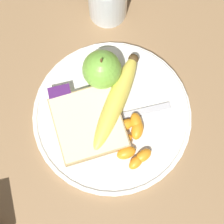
# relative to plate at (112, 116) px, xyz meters

# --- Properties ---
(ground_plane) EXTENTS (3.00, 3.00, 0.00)m
(ground_plane) POSITION_rel_plate_xyz_m (0.00, 0.00, -0.01)
(ground_plane) COLOR olive
(plate) EXTENTS (0.28, 0.28, 0.01)m
(plate) POSITION_rel_plate_xyz_m (0.00, 0.00, 0.00)
(plate) COLOR silver
(plate) RESTS_ON ground_plane
(apple) EXTENTS (0.07, 0.07, 0.08)m
(apple) POSITION_rel_plate_xyz_m (-0.07, -0.00, 0.04)
(apple) COLOR #72B23D
(apple) RESTS_ON plate
(banana) EXTENTS (0.17, 0.14, 0.03)m
(banana) POSITION_rel_plate_xyz_m (-0.02, 0.01, 0.02)
(banana) COLOR #E0CC4C
(banana) RESTS_ON plate
(bread_slice) EXTENTS (0.13, 0.12, 0.02)m
(bread_slice) POSITION_rel_plate_xyz_m (0.01, -0.04, 0.02)
(bread_slice) COLOR tan
(bread_slice) RESTS_ON plate
(fork) EXTENTS (0.03, 0.17, 0.00)m
(fork) POSITION_rel_plate_xyz_m (0.01, 0.00, 0.01)
(fork) COLOR #B2B2B7
(fork) RESTS_ON plate
(jam_packet) EXTENTS (0.05, 0.04, 0.02)m
(jam_packet) POSITION_rel_plate_xyz_m (-0.04, -0.08, 0.01)
(jam_packet) COLOR silver
(jam_packet) RESTS_ON plate
(orange_segment_0) EXTENTS (0.03, 0.04, 0.02)m
(orange_segment_0) POSITION_rel_plate_xyz_m (0.03, 0.02, 0.01)
(orange_segment_0) COLOR orange
(orange_segment_0) RESTS_ON plate
(orange_segment_1) EXTENTS (0.03, 0.02, 0.02)m
(orange_segment_1) POSITION_rel_plate_xyz_m (0.02, 0.04, 0.01)
(orange_segment_1) COLOR orange
(orange_segment_1) RESTS_ON plate
(orange_segment_2) EXTENTS (0.04, 0.03, 0.02)m
(orange_segment_2) POSITION_rel_plate_xyz_m (0.04, 0.04, 0.01)
(orange_segment_2) COLOR orange
(orange_segment_2) RESTS_ON plate
(orange_segment_3) EXTENTS (0.04, 0.04, 0.02)m
(orange_segment_3) POSITION_rel_plate_xyz_m (0.02, -0.02, 0.01)
(orange_segment_3) COLOR orange
(orange_segment_3) RESTS_ON plate
(orange_segment_4) EXTENTS (0.02, 0.04, 0.02)m
(orange_segment_4) POSITION_rel_plate_xyz_m (0.07, 0.01, 0.01)
(orange_segment_4) COLOR orange
(orange_segment_4) RESTS_ON plate
(orange_segment_5) EXTENTS (0.03, 0.03, 0.02)m
(orange_segment_5) POSITION_rel_plate_xyz_m (0.09, 0.02, 0.01)
(orange_segment_5) COLOR orange
(orange_segment_5) RESTS_ON plate
(orange_segment_6) EXTENTS (0.03, 0.04, 0.02)m
(orange_segment_6) POSITION_rel_plate_xyz_m (0.08, 0.03, 0.01)
(orange_segment_6) COLOR orange
(orange_segment_6) RESTS_ON plate
(orange_segment_7) EXTENTS (0.03, 0.03, 0.02)m
(orange_segment_7) POSITION_rel_plate_xyz_m (0.05, 0.01, 0.01)
(orange_segment_7) COLOR orange
(orange_segment_7) RESTS_ON plate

